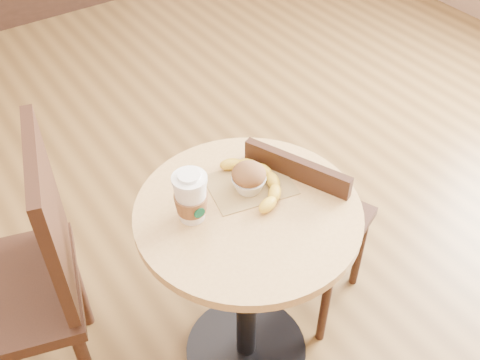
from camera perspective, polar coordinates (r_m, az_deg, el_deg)
The scene contains 7 objects.
cafe_table at distance 1.75m, azimuth 0.75°, elevation -8.44°, with size 0.65×0.65×0.75m.
chair_left at distance 1.79m, azimuth -21.15°, elevation -9.28°, with size 0.54×0.54×1.00m.
chair_right at distance 1.95m, azimuth 6.55°, elevation -4.45°, with size 0.47×0.47×0.82m.
kraft_bag at distance 1.64m, azimuth 1.04°, elevation -0.47°, with size 0.24×0.18×0.00m, color #9E804C.
coffee_cup at distance 1.51m, azimuth -5.01°, elevation -1.89°, with size 0.09×0.09×0.16m.
muffin at distance 1.59m, azimuth 0.90°, elevation 0.21°, with size 0.10×0.10×0.09m.
banana at distance 1.63m, azimuth 1.79°, elevation 0.05°, with size 0.14×0.27×0.04m, color yellow, non-canonical shape.
Camera 1 is at (-0.52, -1.00, 1.87)m, focal length 42.00 mm.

